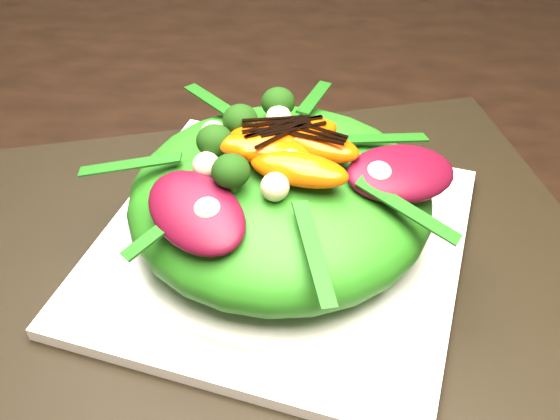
# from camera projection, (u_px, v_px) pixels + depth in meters

# --- Properties ---
(dining_table) EXTENTS (1.60, 0.90, 0.75)m
(dining_table) POSITION_uv_depth(u_px,v_px,m) (332.00, 155.00, 0.69)
(dining_table) COLOR black
(dining_table) RESTS_ON floor
(placemat) EXTENTS (0.61, 0.52, 0.00)m
(placemat) POSITION_uv_depth(u_px,v_px,m) (280.00, 252.00, 0.55)
(placemat) COLOR black
(placemat) RESTS_ON dining_table
(plate_base) EXTENTS (0.35, 0.35, 0.01)m
(plate_base) POSITION_uv_depth(u_px,v_px,m) (280.00, 245.00, 0.54)
(plate_base) COLOR white
(plate_base) RESTS_ON placemat
(salad_bowl) EXTENTS (0.25, 0.25, 0.02)m
(salad_bowl) POSITION_uv_depth(u_px,v_px,m) (280.00, 232.00, 0.53)
(salad_bowl) COLOR silver
(salad_bowl) RESTS_ON plate_base
(lettuce_mound) EXTENTS (0.27, 0.27, 0.08)m
(lettuce_mound) POSITION_uv_depth(u_px,v_px,m) (280.00, 197.00, 0.51)
(lettuce_mound) COLOR #2A7415
(lettuce_mound) RESTS_ON salad_bowl
(radicchio_leaf) EXTENTS (0.10, 0.09, 0.02)m
(radicchio_leaf) POSITION_uv_depth(u_px,v_px,m) (401.00, 173.00, 0.47)
(radicchio_leaf) COLOR #460716
(radicchio_leaf) RESTS_ON lettuce_mound
(orange_segment) EXTENTS (0.07, 0.03, 0.02)m
(orange_segment) POSITION_uv_depth(u_px,v_px,m) (254.00, 126.00, 0.50)
(orange_segment) COLOR #D74003
(orange_segment) RESTS_ON lettuce_mound
(broccoli_floret) EXTENTS (0.05, 0.05, 0.04)m
(broccoli_floret) POSITION_uv_depth(u_px,v_px,m) (202.00, 112.00, 0.51)
(broccoli_floret) COLOR #0C370A
(broccoli_floret) RESTS_ON lettuce_mound
(macadamia_nut) EXTENTS (0.02, 0.02, 0.02)m
(macadamia_nut) POSITION_uv_depth(u_px,v_px,m) (300.00, 184.00, 0.45)
(macadamia_nut) COLOR #FFEBB3
(macadamia_nut) RESTS_ON lettuce_mound
(balsamic_drizzle) EXTENTS (0.05, 0.00, 0.00)m
(balsamic_drizzle) POSITION_uv_depth(u_px,v_px,m) (254.00, 115.00, 0.49)
(balsamic_drizzle) COLOR black
(balsamic_drizzle) RESTS_ON orange_segment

